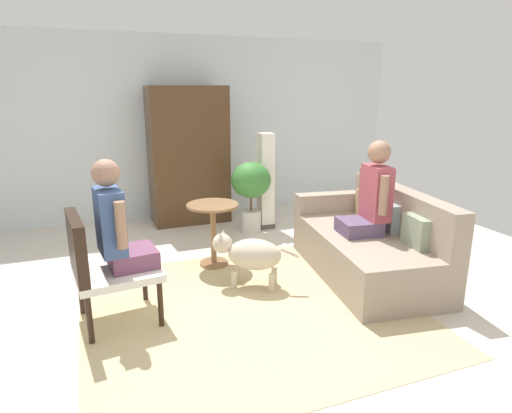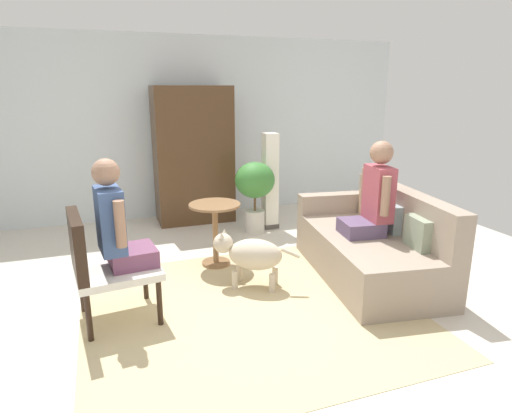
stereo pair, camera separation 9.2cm
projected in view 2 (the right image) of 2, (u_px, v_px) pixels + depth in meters
ground_plane at (255, 302)px, 3.87m from camera, size 7.29×7.29×0.00m
back_wall at (185, 128)px, 6.32m from camera, size 6.68×0.12×2.53m
area_rug at (249, 309)px, 3.74m from camera, size 2.70×2.56×0.01m
couch at (372, 245)px, 4.37m from camera, size 1.16×1.90×0.86m
armchair at (99, 261)px, 3.41m from camera, size 0.69×0.67×0.91m
person_on_couch at (374, 196)px, 4.20m from camera, size 0.48×0.50×0.90m
person_on_armchair at (116, 224)px, 3.40m from camera, size 0.46×0.51×0.87m
round_end_table at (215, 224)px, 4.58m from camera, size 0.53×0.53×0.67m
dog at (251, 254)px, 4.09m from camera, size 0.73×0.51×0.54m
potted_plant at (255, 186)px, 5.57m from camera, size 0.51×0.51×0.92m
column_lamp at (270, 182)px, 5.78m from camera, size 0.20×0.20×1.26m
armoire_cabinet at (193, 155)px, 6.04m from camera, size 1.04×0.56×1.85m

